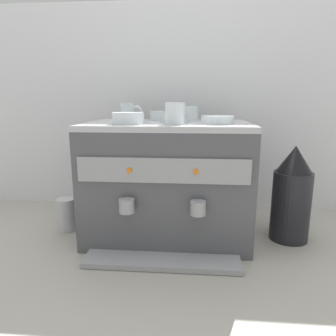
# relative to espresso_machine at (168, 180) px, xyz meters

# --- Properties ---
(ground_plane) EXTENTS (4.00, 4.00, 0.00)m
(ground_plane) POSITION_rel_espresso_machine_xyz_m (0.00, 0.00, -0.25)
(ground_plane) COLOR #9E998E
(tiled_backsplash_wall) EXTENTS (2.80, 0.03, 1.08)m
(tiled_backsplash_wall) POSITION_rel_espresso_machine_xyz_m (0.00, 0.39, 0.29)
(tiled_backsplash_wall) COLOR silver
(tiled_backsplash_wall) RESTS_ON ground_plane
(espresso_machine) EXTENTS (0.67, 0.55, 0.49)m
(espresso_machine) POSITION_rel_espresso_machine_xyz_m (0.00, 0.00, 0.00)
(espresso_machine) COLOR #4C4C51
(espresso_machine) RESTS_ON ground_plane
(ceramic_cup_0) EXTENTS (0.11, 0.08, 0.06)m
(ceramic_cup_0) POSITION_rel_espresso_machine_xyz_m (0.08, 0.10, 0.28)
(ceramic_cup_0) COLOR silver
(ceramic_cup_0) RESTS_ON espresso_machine
(ceramic_cup_1) EXTENTS (0.10, 0.06, 0.08)m
(ceramic_cup_1) POSITION_rel_espresso_machine_xyz_m (-0.19, 0.10, 0.29)
(ceramic_cup_1) COLOR silver
(ceramic_cup_1) RESTS_ON espresso_machine
(ceramic_cup_2) EXTENTS (0.08, 0.11, 0.08)m
(ceramic_cup_2) POSITION_rel_espresso_machine_xyz_m (0.03, -0.10, 0.29)
(ceramic_cup_2) COLOR silver
(ceramic_cup_2) RESTS_ON espresso_machine
(ceramic_bowl_0) EXTENTS (0.12, 0.12, 0.04)m
(ceramic_bowl_0) POSITION_rel_espresso_machine_xyz_m (-0.15, -0.10, 0.27)
(ceramic_bowl_0) COLOR silver
(ceramic_bowl_0) RESTS_ON espresso_machine
(ceramic_bowl_1) EXTENTS (0.11, 0.11, 0.03)m
(ceramic_bowl_1) POSITION_rel_espresso_machine_xyz_m (0.02, 0.01, 0.27)
(ceramic_bowl_1) COLOR silver
(ceramic_bowl_1) RESTS_ON espresso_machine
(ceramic_bowl_2) EXTENTS (0.13, 0.13, 0.03)m
(ceramic_bowl_2) POSITION_rel_espresso_machine_xyz_m (0.20, -0.06, 0.26)
(ceramic_bowl_2) COLOR silver
(ceramic_bowl_2) RESTS_ON espresso_machine
(ceramic_bowl_3) EXTENTS (0.11, 0.11, 0.04)m
(ceramic_bowl_3) POSITION_rel_espresso_machine_xyz_m (-0.04, 0.14, 0.27)
(ceramic_bowl_3) COLOR silver
(ceramic_bowl_3) RESTS_ON espresso_machine
(coffee_grinder) EXTENTS (0.16, 0.16, 0.41)m
(coffee_grinder) POSITION_rel_espresso_machine_xyz_m (0.52, -0.01, -0.05)
(coffee_grinder) COLOR black
(coffee_grinder) RESTS_ON ground_plane
(milk_pitcher) EXTENTS (0.08, 0.08, 0.15)m
(milk_pitcher) POSITION_rel_espresso_machine_xyz_m (-0.47, -0.00, -0.17)
(milk_pitcher) COLOR #B7B7BC
(milk_pitcher) RESTS_ON ground_plane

